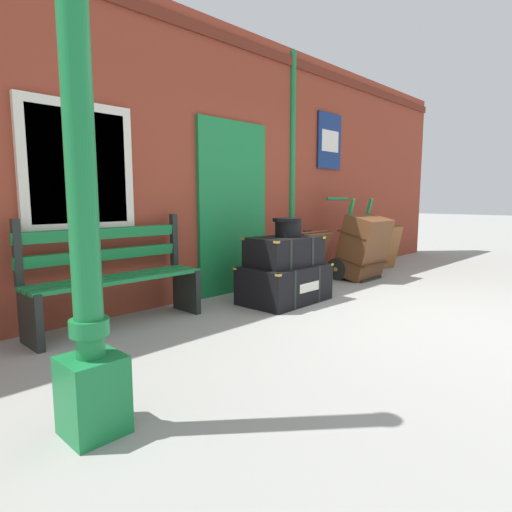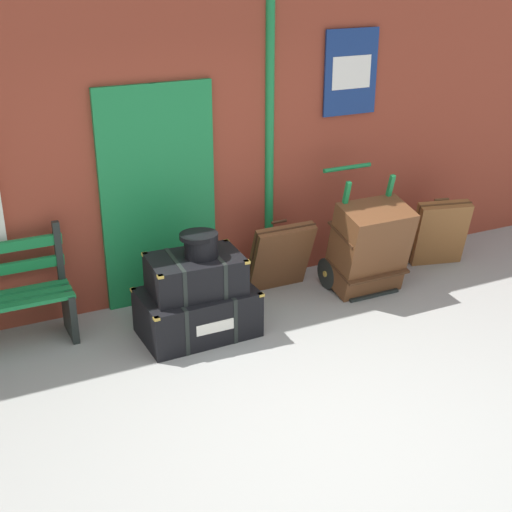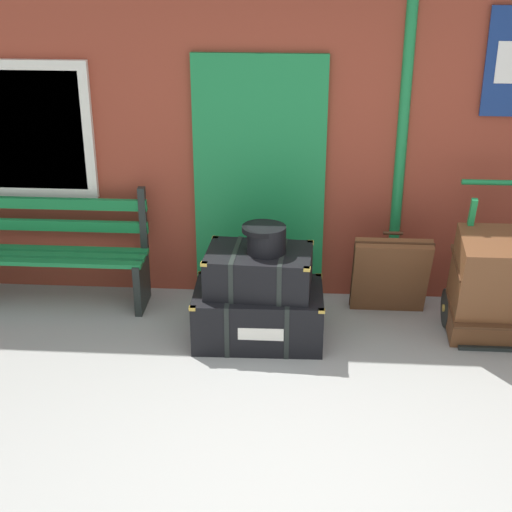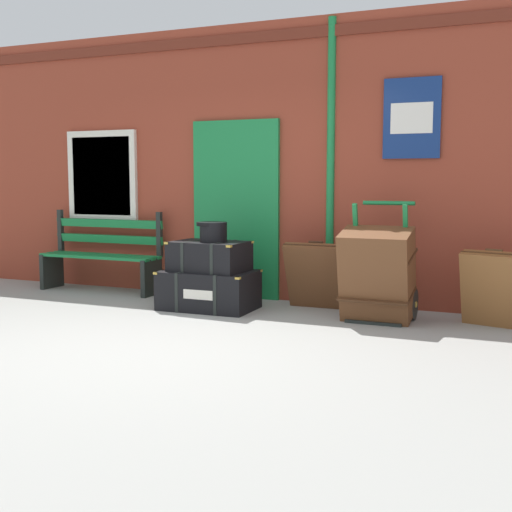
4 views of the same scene
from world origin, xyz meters
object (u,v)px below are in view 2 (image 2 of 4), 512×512
Objects in this scene: suitcase_charcoal at (280,257)px; steamer_trunk_middle at (196,274)px; round_hatbox at (201,243)px; porters_trolley at (358,260)px; suitcase_slate at (440,233)px; steamer_trunk_base at (197,312)px; large_brown_trunk at (369,247)px.

steamer_trunk_middle is at bearing -157.57° from suitcase_charcoal.
round_hatbox is 1.90m from porters_trolley.
round_hatbox is at bearing -156.05° from suitcase_charcoal.
round_hatbox is at bearing -174.37° from suitcase_slate.
steamer_trunk_middle is at bearing -173.22° from porters_trolley.
steamer_trunk_middle is 1.17m from suitcase_charcoal.
steamer_trunk_base is 1.86m from large_brown_trunk.
suitcase_charcoal is (1.06, 0.45, 0.16)m from steamer_trunk_base.
round_hatbox is 0.35× the size of large_brown_trunk.
porters_trolley reaches higher than round_hatbox.
large_brown_trunk reaches higher than suitcase_charcoal.
suitcase_slate is at bearing 5.66° from steamer_trunk_base.
steamer_trunk_base is at bearing -178.16° from large_brown_trunk.
suitcase_slate is at bearing -5.16° from suitcase_charcoal.
steamer_trunk_middle is at bearing -174.68° from suitcase_slate.
round_hatbox is at bearing -178.33° from large_brown_trunk.
steamer_trunk_base is at bearing -172.69° from porters_trolley.
large_brown_trunk reaches higher than round_hatbox.
steamer_trunk_base is 0.65m from round_hatbox.
suitcase_charcoal is at bearing 174.84° from suitcase_slate.
round_hatbox reaches higher than suitcase_slate.
large_brown_trunk is at bearing 1.30° from steamer_trunk_middle.
suitcase_charcoal is at bearing 23.18° from steamer_trunk_base.
porters_trolley is 1.60× the size of suitcase_charcoal.
suitcase_charcoal is at bearing 23.95° from round_hatbox.
suitcase_charcoal is (1.06, 0.44, -0.21)m from steamer_trunk_middle.
suitcase_charcoal is (1.01, 0.45, -0.49)m from round_hatbox.
steamer_trunk_middle is 2.92m from suitcase_slate.
steamer_trunk_middle is at bearing -178.70° from large_brown_trunk.
steamer_trunk_middle is 0.29m from round_hatbox.
steamer_trunk_middle reaches higher than steamer_trunk_base.
steamer_trunk_base is 2.93m from suitcase_slate.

